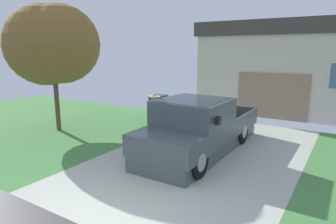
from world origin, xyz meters
TOP-DOWN VIEW (x-y plane):
  - pickup_truck at (-0.33, 4.38)m, footprint 2.03×5.29m
  - person_with_hat at (-1.96, 4.58)m, footprint 0.51×0.43m
  - handbag at (-2.12, 4.33)m, footprint 0.36×0.21m
  - house_with_garage at (1.06, 12.85)m, footprint 9.07×5.21m
  - front_yard_tree at (-6.07, 4.01)m, footprint 3.40×3.18m
  - wheeled_trash_bin at (-3.80, 7.55)m, footprint 0.60×0.72m

SIDE VIEW (x-z plane):
  - handbag at x=-2.12m, z-range -0.09..0.34m
  - wheeled_trash_bin at x=-3.80m, z-range 0.04..1.12m
  - pickup_truck at x=-0.33m, z-range -0.10..1.57m
  - person_with_hat at x=-1.96m, z-range 0.11..1.79m
  - house_with_garage at x=1.06m, z-range 0.02..4.38m
  - front_yard_tree at x=-6.07m, z-range 0.88..5.56m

